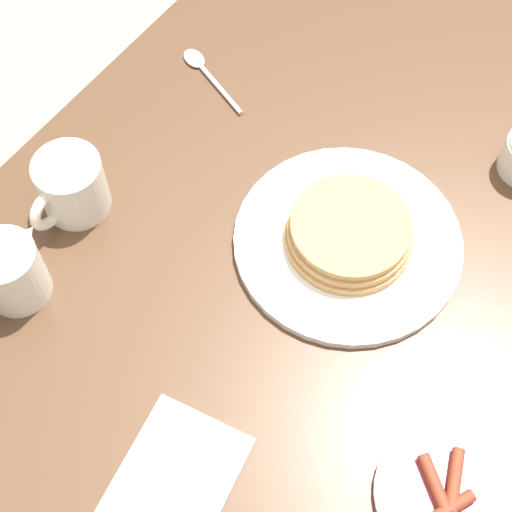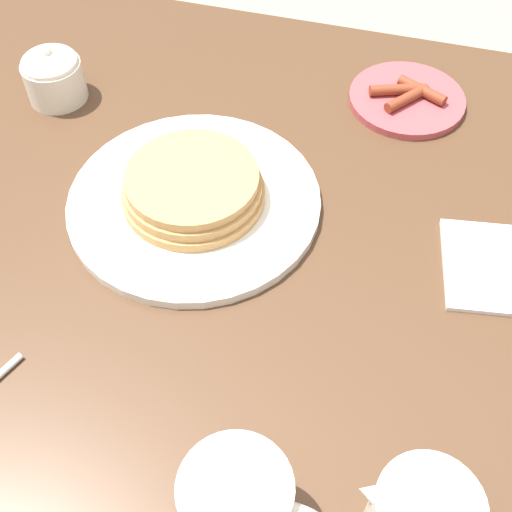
# 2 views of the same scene
# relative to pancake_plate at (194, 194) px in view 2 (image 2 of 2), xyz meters

# --- Properties ---
(ground_plane) EXTENTS (8.00, 8.00, 0.00)m
(ground_plane) POSITION_rel_pancake_plate_xyz_m (-0.01, -0.02, -0.74)
(ground_plane) COLOR gray
(dining_table) EXTENTS (1.57, 0.85, 0.73)m
(dining_table) POSITION_rel_pancake_plate_xyz_m (-0.01, -0.02, -0.12)
(dining_table) COLOR #4C3321
(dining_table) RESTS_ON ground_plane
(pancake_plate) EXTENTS (0.29, 0.29, 0.05)m
(pancake_plate) POSITION_rel_pancake_plate_xyz_m (0.00, 0.00, 0.00)
(pancake_plate) COLOR white
(pancake_plate) RESTS_ON dining_table
(side_plate_bacon) EXTENTS (0.15, 0.15, 0.02)m
(side_plate_bacon) POSITION_rel_pancake_plate_xyz_m (0.21, 0.25, -0.01)
(side_plate_bacon) COLOR #B2474C
(side_plate_bacon) RESTS_ON dining_table
(coffee_mug) EXTENTS (0.12, 0.09, 0.08)m
(coffee_mug) POSITION_rel_pancake_plate_xyz_m (0.15, -0.32, 0.03)
(coffee_mug) COLOR silver
(coffee_mug) RESTS_ON dining_table
(sugar_bowl) EXTENTS (0.08, 0.08, 0.08)m
(sugar_bowl) POSITION_rel_pancake_plate_xyz_m (-0.24, 0.13, 0.02)
(sugar_bowl) COLOR silver
(sugar_bowl) RESTS_ON dining_table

